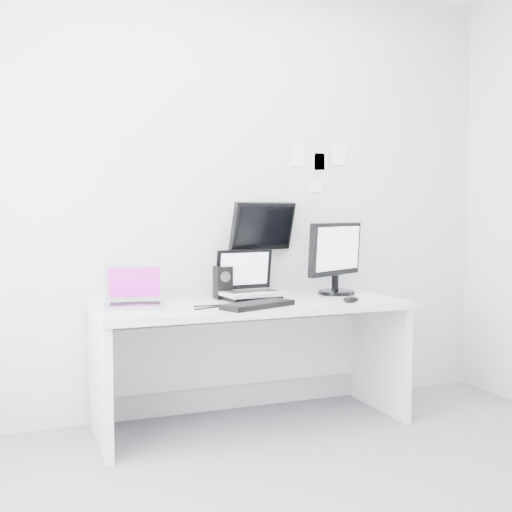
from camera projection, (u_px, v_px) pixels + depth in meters
The scene contains 14 objects.
back_wall at pixel (232, 196), 4.08m from camera, with size 3.60×3.60×0.00m, color silver.
desk at pixel (252, 364), 3.82m from camera, with size 1.80×0.70×0.73m, color silver.
macbook at pixel (135, 285), 3.58m from camera, with size 0.33×0.25×0.25m, color #B0AFB4.
speaker at pixel (223, 282), 3.94m from camera, with size 0.10×0.10×0.20m, color black.
dell_laptop at pixel (253, 274), 3.88m from camera, with size 0.37×0.29×0.31m, color #B8BAC1.
rear_monitor at pixel (261, 247), 4.09m from camera, with size 0.44×0.16×0.60m, color black.
samsung_monitor at pixel (337, 257), 4.15m from camera, with size 0.51×0.24×0.47m, color black.
keyboard at pixel (258, 305), 3.59m from camera, with size 0.43×0.15×0.03m, color black.
mouse at pixel (351, 299), 3.79m from camera, with size 0.11×0.07×0.04m, color black.
wall_note_0 at pixel (298, 155), 4.22m from camera, with size 0.10×0.00×0.14m, color white.
wall_note_1 at pixel (318, 162), 4.27m from camera, with size 0.09×0.00×0.13m, color white.
wall_note_2 at pixel (339, 155), 4.32m from camera, with size 0.10×0.00×0.14m, color white.
wall_note_3 at pixel (316, 186), 4.28m from camera, with size 0.11×0.00×0.08m, color white.
wall_note_4 at pixel (321, 162), 4.28m from camera, with size 0.10×0.00×0.11m, color white.
Camera 1 is at (-1.34, -2.27, 1.26)m, focal length 45.93 mm.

